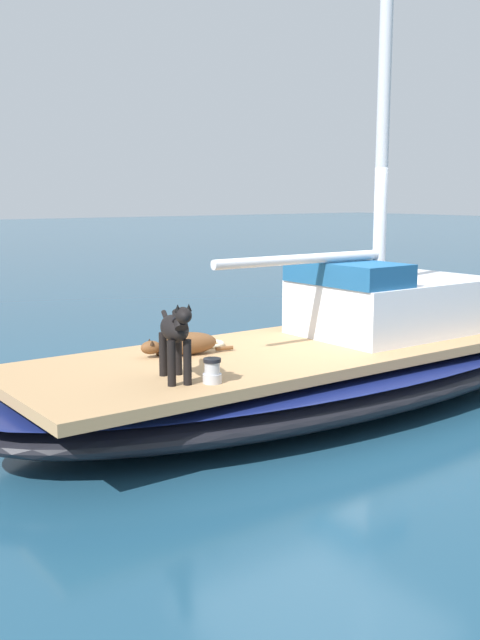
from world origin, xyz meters
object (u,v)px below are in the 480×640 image
object	(u,v)px
deck_winch	(212,372)
coiled_rope	(209,344)
sailboat_main	(316,373)
dog_brown	(184,344)
dog_black	(176,332)

from	to	relation	value
deck_winch	coiled_rope	size ratio (longest dim) A/B	0.65
sailboat_main	dog_brown	xyz separation A→B (m)	(-0.34, -1.43, 0.43)
sailboat_main	coiled_rope	distance (m)	1.19
coiled_rope	dog_brown	bearing A→B (deg)	-63.77
sailboat_main	coiled_rope	bearing A→B (deg)	-118.95
deck_winch	coiled_rope	world-z (taller)	deck_winch
dog_black	dog_brown	world-z (taller)	dog_black
deck_winch	coiled_rope	distance (m)	1.53
sailboat_main	dog_black	distance (m)	2.22
deck_winch	sailboat_main	bearing A→B (deg)	112.11
sailboat_main	coiled_rope	world-z (taller)	coiled_rope
coiled_rope	sailboat_main	bearing A→B (deg)	61.05
dog_black	coiled_rope	distance (m)	1.54
deck_winch	dog_black	bearing A→B (deg)	-135.62
dog_black	coiled_rope	world-z (taller)	dog_black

